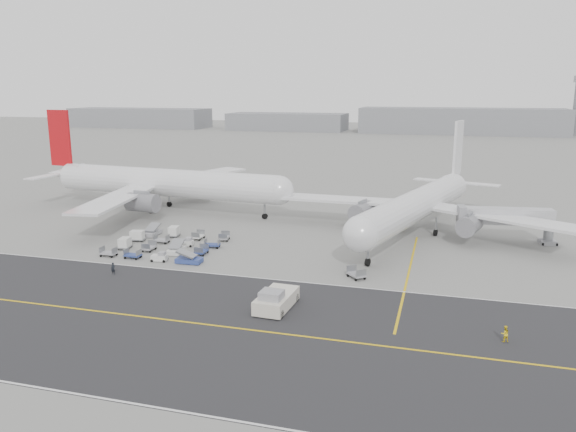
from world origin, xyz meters
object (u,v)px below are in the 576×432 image
(ground_crew_b, at_px, (505,334))
(jet_bridge, at_px, (507,218))
(ground_crew_a, at_px, (113,269))
(airliner_b, at_px, (419,204))
(pushback_tug, at_px, (276,300))
(airliner_a, at_px, (160,182))

(ground_crew_b, bearing_deg, jet_bridge, -115.19)
(ground_crew_a, height_order, ground_crew_b, ground_crew_b)
(airliner_b, xyz_separation_m, pushback_tug, (-13.61, -39.08, -4.21))
(airliner_a, relative_size, ground_crew_b, 34.22)
(ground_crew_a, bearing_deg, pushback_tug, -11.33)
(pushback_tug, bearing_deg, ground_crew_a, 170.58)
(airliner_b, bearing_deg, ground_crew_a, -123.04)
(airliner_b, xyz_separation_m, jet_bridge, (14.10, -1.85, -1.15))
(ground_crew_b, bearing_deg, airliner_b, -95.62)
(jet_bridge, height_order, ground_crew_a, jet_bridge)
(airliner_a, distance_m, airliner_b, 52.41)
(jet_bridge, bearing_deg, airliner_a, 165.95)
(airliner_b, relative_size, ground_crew_b, 30.40)
(airliner_a, bearing_deg, ground_crew_b, -121.70)
(airliner_a, xyz_separation_m, jet_bridge, (66.22, -7.40, -1.67))
(airliner_a, bearing_deg, ground_crew_a, -155.78)
(airliner_b, xyz_separation_m, ground_crew_b, (10.78, -41.03, -4.43))
(airliner_a, relative_size, pushback_tug, 6.33)
(pushback_tug, height_order, ground_crew_a, pushback_tug)
(airliner_a, relative_size, ground_crew_a, 34.84)
(airliner_b, bearing_deg, airliner_a, -170.31)
(airliner_b, relative_size, ground_crew_a, 30.95)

